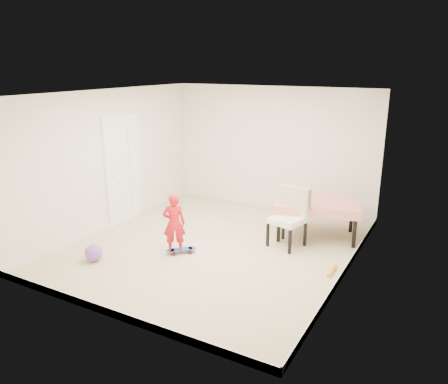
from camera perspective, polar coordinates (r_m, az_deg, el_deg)
The scene contains 17 objects.
ground at distance 7.60m, azimuth -1.40°, elevation -7.16°, with size 5.00×5.00×0.00m, color #C4B088.
ceiling at distance 6.97m, azimuth -1.55°, elevation 12.65°, with size 4.50×5.00×0.04m, color white.
wall_back at distance 9.34m, azimuth 6.27°, elevation 5.64°, with size 4.50×0.04×2.60m, color silver.
wall_front at distance 5.28m, azimuth -15.23°, elevation -3.47°, with size 4.50×0.04×2.60m, color silver.
wall_left at distance 8.49m, azimuth -14.61°, elevation 4.10°, with size 0.04×5.00×2.60m, color silver.
wall_right at distance 6.38m, azimuth 16.09°, elevation -0.07°, with size 0.04×5.00×2.60m, color silver.
door at distance 8.76m, azimuth -13.11°, elevation 2.73°, with size 0.10×0.94×2.11m, color white.
baseboard_back at distance 9.66m, azimuth 6.06°, elevation -1.59°, with size 4.50×0.02×0.12m, color white.
baseboard_front at distance 5.80m, azimuth -14.35°, elevation -15.09°, with size 4.50×0.02×0.12m, color white.
baseboard_left at distance 8.84m, azimuth -14.08°, elevation -3.77°, with size 0.02×5.00×0.12m, color white.
baseboard_right at distance 6.82m, azimuth 15.33°, elevation -10.11°, with size 0.02×5.00×0.12m, color white.
dining_table at distance 8.08m, azimuth 11.97°, elevation -3.43°, with size 1.47×0.93×0.69m, color red, non-canonical shape.
dining_chair at distance 7.51m, azimuth 8.24°, elevation -3.39°, with size 0.56×0.64×1.03m, color silver, non-canonical shape.
skateboard at distance 7.37m, azimuth -5.59°, elevation -7.67°, with size 0.50×0.18×0.08m, color #1C77EE, non-canonical shape.
child at distance 7.18m, azimuth -6.53°, elevation -4.36°, with size 0.37×0.24×1.01m, color red.
balloon at distance 7.32m, azimuth -16.66°, elevation -7.64°, with size 0.28×0.28×0.28m, color purple.
foam_toy at distance 6.91m, azimuth 13.93°, elevation -9.91°, with size 0.06×0.06×0.40m, color gold.
Camera 1 is at (3.52, -6.00, 3.05)m, focal length 35.00 mm.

